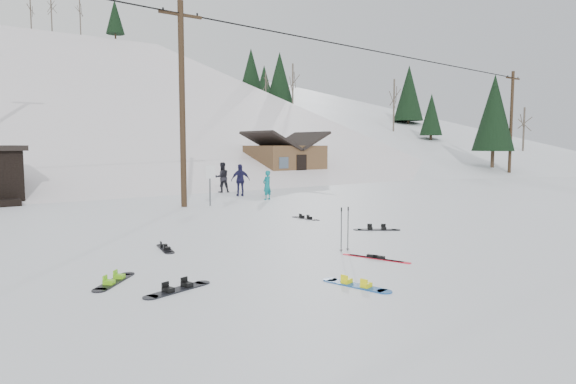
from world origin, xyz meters
TOP-DOWN VIEW (x-y plane):
  - ground at (0.00, 0.00)m, footprint 200.00×200.00m
  - ski_slope at (0.00, 55.00)m, footprint 60.00×85.24m
  - ridge_right at (38.00, 50.00)m, footprint 45.66×93.98m
  - treeline_right at (36.00, 42.00)m, footprint 20.00×60.00m
  - utility_pole at (2.00, 14.00)m, footprint 2.00×0.26m
  - utility_pole_right at (34.00, 17.00)m, footprint 2.00×0.26m
  - trail_sign at (3.10, 13.58)m, footprint 0.50×0.09m
  - cabin at (15.00, 24.00)m, footprint 5.39×4.40m
  - hero_snowboard at (-0.92, 0.03)m, footprint 0.56×1.54m
  - hero_skis at (1.17, 1.49)m, footprint 0.64×1.75m
  - ski_poles at (1.14, 2.58)m, footprint 0.32×0.09m
  - board_scatter_a at (-3.87, 1.87)m, footprint 1.51×0.61m
  - board_scatter_b at (-2.49, 5.68)m, footprint 0.49×1.36m
  - board_scatter_c at (-4.66, 3.17)m, footprint 1.15×1.18m
  - board_scatter_d at (4.30, 4.43)m, footprint 1.25×1.07m
  - board_scatter_f at (4.05, 7.83)m, footprint 0.38×1.37m
  - skier_teal at (6.64, 14.19)m, footprint 0.62×0.49m
  - skier_dark at (6.77, 18.99)m, footprint 0.98×0.84m
  - skier_pink at (13.46, 23.28)m, footprint 1.11×0.67m
  - skier_navy at (6.50, 16.52)m, footprint 1.10×0.76m

SIDE VIEW (x-z plane):
  - ski_slope at x=0.00m, z-range -44.99..20.99m
  - ridge_right at x=38.00m, z-range -38.30..16.30m
  - ground at x=0.00m, z-range 0.00..0.00m
  - treeline_right at x=36.00m, z-range -5.00..5.00m
  - board_scatter_f at x=4.05m, z-range -0.02..0.07m
  - board_scatter_b at x=-2.49m, z-range -0.02..0.07m
  - hero_skis at x=1.17m, z-range -0.02..0.07m
  - board_scatter_d at x=4.30m, z-range -0.03..0.08m
  - board_scatter_c at x=-4.66m, z-range -0.03..0.08m
  - board_scatter_a at x=-3.87m, z-range -0.03..0.08m
  - hero_snowboard at x=-0.92m, z-range -0.03..0.08m
  - ski_poles at x=1.14m, z-range 0.01..1.19m
  - skier_teal at x=6.64m, z-range 0.00..1.48m
  - skier_pink at x=13.46m, z-range 0.00..1.69m
  - skier_navy at x=6.50m, z-range 0.00..1.73m
  - skier_dark at x=6.77m, z-range 0.00..1.75m
  - trail_sign at x=3.10m, z-range 0.35..2.20m
  - cabin at x=15.00m, z-range -0.40..3.37m
  - utility_pole at x=2.00m, z-range 0.18..9.18m
  - utility_pole_right at x=34.00m, z-range 0.18..9.18m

